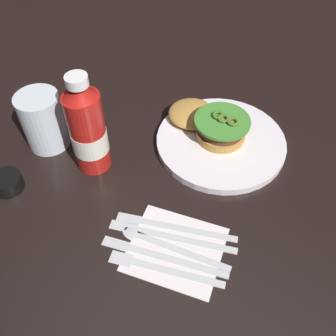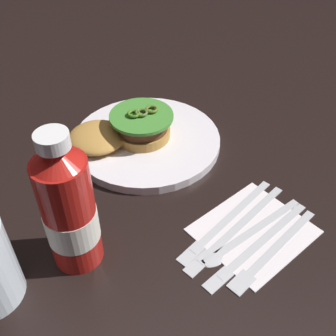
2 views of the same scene
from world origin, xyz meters
name	(u,v)px [view 1 (image 1 of 2)]	position (x,y,z in m)	size (l,w,h in m)	color
ground_plane	(178,155)	(0.00, 0.00, 0.00)	(3.00, 3.00, 0.00)	black
dinner_plate	(221,142)	(-0.05, -0.08, 0.01)	(0.27, 0.27, 0.02)	white
burger_sandwich	(210,122)	(-0.02, -0.09, 0.04)	(0.19, 0.12, 0.05)	#BA853D
ketchup_bottle	(88,130)	(0.12, 0.12, 0.09)	(0.07, 0.07, 0.21)	#B11A15
water_glass	(43,121)	(0.23, 0.14, 0.06)	(0.08, 0.08, 0.12)	silver
condiment_cup	(7,182)	(0.20, 0.26, 0.01)	(0.06, 0.06, 0.03)	black
napkin	(176,249)	(-0.13, 0.17, 0.00)	(0.15, 0.13, 0.00)	white
butter_knife	(168,225)	(-0.09, 0.15, 0.00)	(0.20, 0.10, 0.00)	silver
table_knife	(164,234)	(-0.09, 0.17, 0.00)	(0.21, 0.10, 0.00)	silver
spoon_utensil	(159,242)	(-0.10, 0.18, 0.00)	(0.19, 0.06, 0.00)	silver
steak_knife	(156,254)	(-0.11, 0.20, 0.00)	(0.21, 0.09, 0.00)	silver
fork_utensil	(156,267)	(-0.12, 0.22, 0.00)	(0.18, 0.09, 0.00)	silver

